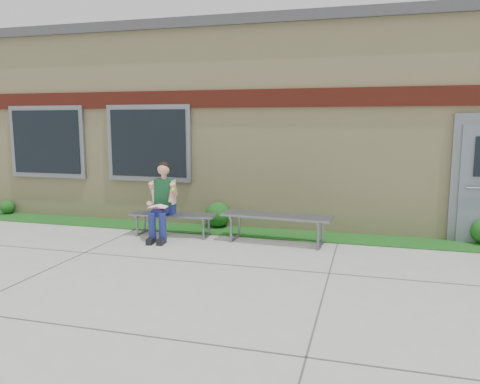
% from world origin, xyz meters
% --- Properties ---
extents(ground, '(80.00, 80.00, 0.00)m').
position_xyz_m(ground, '(0.00, 0.00, 0.00)').
color(ground, '#9E9E99').
rests_on(ground, ground).
extents(grass_strip, '(16.00, 0.80, 0.02)m').
position_xyz_m(grass_strip, '(0.00, 2.60, 0.01)').
color(grass_strip, '#134A15').
rests_on(grass_strip, ground).
extents(school_building, '(16.20, 6.22, 4.20)m').
position_xyz_m(school_building, '(-0.00, 5.99, 2.10)').
color(school_building, beige).
rests_on(school_building, ground).
extents(bench_left, '(1.66, 0.56, 0.42)m').
position_xyz_m(bench_left, '(-2.06, 2.00, 0.33)').
color(bench_left, slate).
rests_on(bench_left, ground).
extents(bench_right, '(2.00, 0.69, 0.51)m').
position_xyz_m(bench_right, '(-0.06, 2.00, 0.39)').
color(bench_right, slate).
rests_on(bench_right, ground).
extents(girl, '(0.57, 0.92, 1.42)m').
position_xyz_m(girl, '(-2.17, 1.78, 0.71)').
color(girl, navy).
rests_on(girl, ground).
extents(shrub_west, '(0.32, 0.32, 0.32)m').
position_xyz_m(shrub_west, '(-6.62, 2.85, 0.18)').
color(shrub_west, '#134A15').
rests_on(shrub_west, grass_strip).
extents(shrub_mid, '(0.51, 0.51, 0.51)m').
position_xyz_m(shrub_mid, '(-1.45, 2.85, 0.27)').
color(shrub_mid, '#134A15').
rests_on(shrub_mid, grass_strip).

